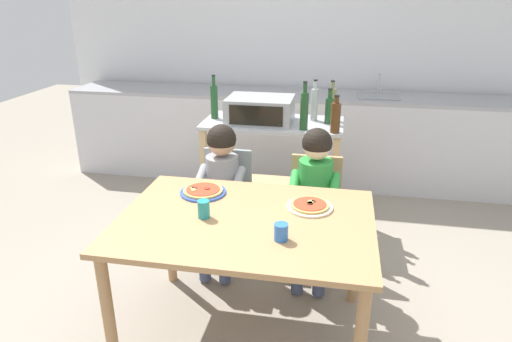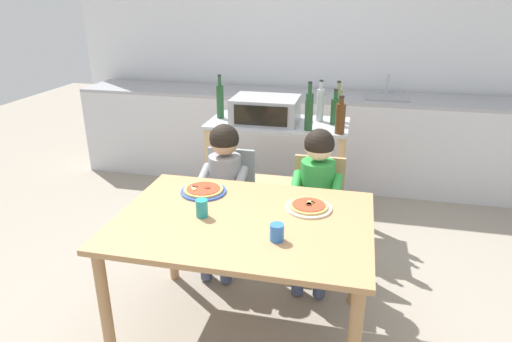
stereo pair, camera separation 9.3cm
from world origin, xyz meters
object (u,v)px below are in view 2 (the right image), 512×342
object	(u,v)px
bottle_brown_beer	(340,118)
drinking_cup_blue	(277,232)
bottle_clear_vinegar	(338,104)
pizza_plate_cream	(309,207)
drinking_cup_teal	(202,208)
kitchen_island_cart	(278,157)
child_in_grey_shirt	(223,180)
child_in_green_shirt	(316,189)
bottle_squat_spirits	(220,100)
dining_chair_right	(317,208)
dining_chair_left	(228,198)
bottle_slim_sauce	(335,110)
dining_table	(243,234)
pizza_plate_blue_rimmed	(203,190)
bottle_tall_green_wine	(320,104)
toaster_oven	(266,110)
bottle_dark_olive_oil	(309,110)

from	to	relation	value
bottle_brown_beer	drinking_cup_blue	size ratio (longest dim) A/B	3.32
bottle_clear_vinegar	pizza_plate_cream	xyz separation A→B (m)	(-0.06, -1.35, -0.26)
drinking_cup_teal	drinking_cup_blue	xyz separation A→B (m)	(0.43, -0.15, -0.01)
kitchen_island_cart	child_in_grey_shirt	bearing A→B (deg)	-107.61
child_in_green_shirt	bottle_squat_spirits	bearing A→B (deg)	138.07
dining_chair_right	pizza_plate_cream	distance (m)	0.63
kitchen_island_cart	dining_chair_left	bearing A→B (deg)	-110.65
bottle_slim_sauce	dining_chair_right	bearing A→B (deg)	-93.78
drinking_cup_teal	dining_chair_left	bearing A→B (deg)	96.72
child_in_grey_shirt	dining_chair_left	bearing A→B (deg)	90.00
child_in_green_shirt	drinking_cup_blue	xyz separation A→B (m)	(-0.11, -0.81, 0.12)
bottle_slim_sauce	dining_table	xyz separation A→B (m)	(-0.37, -1.44, -0.34)
pizza_plate_blue_rimmed	drinking_cup_teal	xyz separation A→B (m)	(0.09, -0.29, 0.04)
bottle_squat_spirits	dining_table	world-z (taller)	bottle_squat_spirits
pizza_plate_cream	drinking_cup_blue	distance (m)	0.38
bottle_tall_green_wine	drinking_cup_blue	world-z (taller)	bottle_tall_green_wine
bottle_clear_vinegar	child_in_grey_shirt	xyz separation A→B (m)	(-0.69, -0.89, -0.35)
dining_chair_left	dining_chair_right	size ratio (longest dim) A/B	1.00
dining_chair_left	drinking_cup_blue	bearing A→B (deg)	-61.19
bottle_brown_beer	drinking_cup_teal	size ratio (longest dim) A/B	2.91
bottle_slim_sauce	pizza_plate_cream	bearing A→B (deg)	-92.08
kitchen_island_cart	child_in_green_shirt	xyz separation A→B (m)	(0.39, -0.77, 0.08)
bottle_squat_spirits	bottle_slim_sauce	bearing A→B (deg)	1.31
toaster_oven	drinking_cup_blue	bearing A→B (deg)	-76.24
bottle_squat_spirits	drinking_cup_teal	bearing A→B (deg)	-76.82
bottle_dark_olive_oil	child_in_green_shirt	bearing A→B (deg)	-77.52
drinking_cup_teal	child_in_green_shirt	bearing A→B (deg)	50.73
bottle_dark_olive_oil	bottle_brown_beer	size ratio (longest dim) A/B	1.30
bottle_tall_green_wine	bottle_brown_beer	xyz separation A→B (m)	(0.18, -0.31, -0.02)
pizza_plate_blue_rimmed	bottle_tall_green_wine	bearing A→B (deg)	65.72
bottle_brown_beer	bottle_clear_vinegar	world-z (taller)	bottle_clear_vinegar
bottle_tall_green_wine	dining_table	world-z (taller)	bottle_tall_green_wine
bottle_slim_sauce	dining_chair_left	distance (m)	1.08
bottle_brown_beer	dining_chair_right	size ratio (longest dim) A/B	0.35
drinking_cup_blue	pizza_plate_blue_rimmed	bearing A→B (deg)	139.55
toaster_oven	child_in_green_shirt	distance (m)	0.94
bottle_tall_green_wine	bottle_squat_spirits	bearing A→B (deg)	-174.02
bottle_dark_olive_oil	dining_chair_left	distance (m)	0.88
dining_table	dining_chair_left	size ratio (longest dim) A/B	1.64
drinking_cup_teal	drinking_cup_blue	bearing A→B (deg)	-19.66
dining_chair_left	drinking_cup_teal	distance (m)	0.86
dining_table	child_in_green_shirt	bearing A→B (deg)	62.98
toaster_oven	child_in_green_shirt	world-z (taller)	toaster_oven
bottle_squat_spirits	bottle_dark_olive_oil	xyz separation A→B (m)	(0.74, -0.19, 0.01)
kitchen_island_cart	bottle_squat_spirits	bearing A→B (deg)	178.51
bottle_squat_spirits	kitchen_island_cart	bearing A→B (deg)	-1.49
dining_table	bottle_squat_spirits	bearing A→B (deg)	111.38
bottle_clear_vinegar	pizza_plate_blue_rimmed	world-z (taller)	bottle_clear_vinegar
child_in_grey_shirt	bottle_brown_beer	bearing A→B (deg)	36.42
pizza_plate_blue_rimmed	toaster_oven	bearing A→B (deg)	82.69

